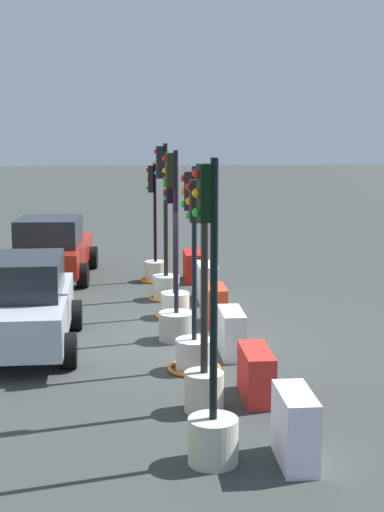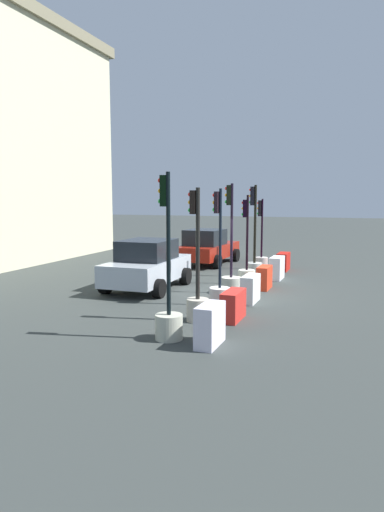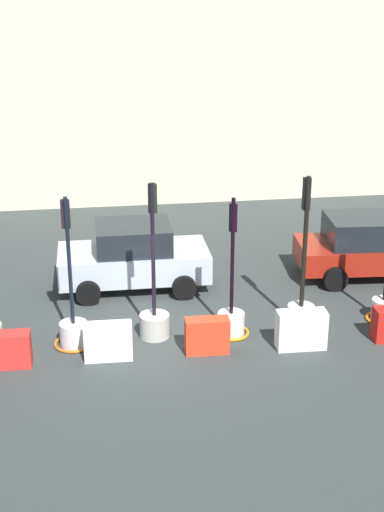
% 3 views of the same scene
% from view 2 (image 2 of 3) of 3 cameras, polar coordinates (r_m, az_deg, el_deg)
% --- Properties ---
extents(ground_plane, '(120.00, 120.00, 0.00)m').
position_cam_2_polar(ground_plane, '(15.66, 4.96, -4.64)').
color(ground_plane, '#323735').
extents(traffic_light_0, '(0.63, 0.63, 3.78)m').
position_cam_2_polar(traffic_light_0, '(10.57, -2.92, -6.50)').
color(traffic_light_0, '#B2B49F').
rests_on(traffic_light_0, ground_plane).
extents(traffic_light_1, '(0.58, 0.58, 3.47)m').
position_cam_2_polar(traffic_light_1, '(12.10, 0.66, -4.61)').
color(traffic_light_1, '#B9B1A0').
rests_on(traffic_light_1, ground_plane).
extents(traffic_light_2, '(0.93, 0.93, 3.48)m').
position_cam_2_polar(traffic_light_2, '(13.86, 3.42, -4.06)').
color(traffic_light_2, silver).
rests_on(traffic_light_2, ground_plane).
extents(traffic_light_3, '(0.69, 0.69, 3.67)m').
position_cam_2_polar(traffic_light_3, '(15.62, 4.82, -2.36)').
color(traffic_light_3, '#ADAE9F').
rests_on(traffic_light_3, ground_plane).
extents(traffic_light_4, '(0.87, 0.87, 3.30)m').
position_cam_2_polar(traffic_light_4, '(17.30, 6.74, -1.90)').
color(traffic_light_4, silver).
rests_on(traffic_light_4, ground_plane).
extents(traffic_light_5, '(0.83, 0.83, 3.70)m').
position_cam_2_polar(traffic_light_5, '(18.93, 7.68, -0.67)').
color(traffic_light_5, beige).
rests_on(traffic_light_5, ground_plane).
extents(traffic_light_6, '(0.82, 0.82, 3.14)m').
position_cam_2_polar(traffic_light_6, '(21.00, 8.53, -0.28)').
color(traffic_light_6, beige).
rests_on(traffic_light_6, ground_plane).
extents(construction_barrier_0, '(1.01, 0.44, 0.92)m').
position_cam_2_polar(construction_barrier_0, '(10.20, 2.22, -8.50)').
color(construction_barrier_0, silver).
rests_on(construction_barrier_0, ground_plane).
extents(construction_barrier_1, '(1.14, 0.45, 0.78)m').
position_cam_2_polar(construction_barrier_1, '(12.31, 5.10, -6.10)').
color(construction_barrier_1, red).
rests_on(construction_barrier_1, ground_plane).
extents(construction_barrier_2, '(1.05, 0.42, 0.84)m').
position_cam_2_polar(construction_barrier_2, '(14.40, 7.22, -4.03)').
color(construction_barrier_2, silver).
rests_on(construction_barrier_2, ground_plane).
extents(construction_barrier_3, '(0.98, 0.41, 0.81)m').
position_cam_2_polar(construction_barrier_3, '(16.48, 8.91, -2.66)').
color(construction_barrier_3, red).
rests_on(construction_barrier_3, ground_plane).
extents(construction_barrier_4, '(1.12, 0.47, 0.89)m').
position_cam_2_polar(construction_barrier_4, '(18.52, 10.40, -1.47)').
color(construction_barrier_4, silver).
rests_on(construction_barrier_4, ground_plane).
extents(construction_barrier_5, '(1.12, 0.47, 0.78)m').
position_cam_2_polar(construction_barrier_5, '(20.78, 11.19, -0.69)').
color(construction_barrier_5, red).
rests_on(construction_barrier_5, ground_plane).
extents(car_red_compact, '(4.29, 2.45, 1.69)m').
position_cam_2_polar(car_red_compact, '(22.29, 1.88, 1.09)').
color(car_red_compact, maroon).
rests_on(car_red_compact, ground_plane).
extents(car_silver_hatchback, '(3.96, 2.26, 1.74)m').
position_cam_2_polar(car_silver_hatchback, '(16.34, -5.54, -1.10)').
color(car_silver_hatchback, '#AAB4BD').
rests_on(car_silver_hatchback, ground_plane).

